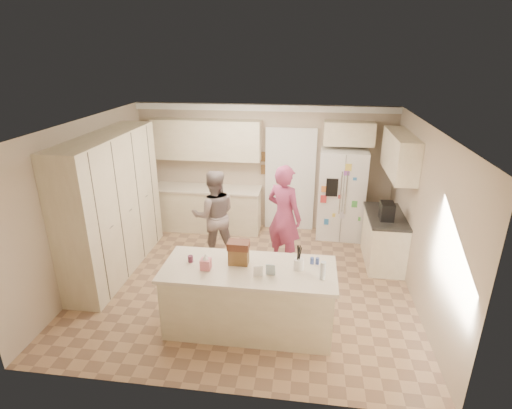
# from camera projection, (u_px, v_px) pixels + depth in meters

# --- Properties ---
(floor) EXTENTS (5.20, 4.60, 0.02)m
(floor) POSITION_uv_depth(u_px,v_px,m) (247.00, 283.00, 6.61)
(floor) COLOR #A5825F
(floor) RESTS_ON ground
(ceiling) EXTENTS (5.20, 4.60, 0.02)m
(ceiling) POSITION_uv_depth(u_px,v_px,m) (246.00, 124.00, 5.65)
(ceiling) COLOR white
(ceiling) RESTS_ON wall_back
(wall_back) EXTENTS (5.20, 0.02, 2.60)m
(wall_back) POSITION_uv_depth(u_px,v_px,m) (264.00, 168.00, 8.26)
(wall_back) COLOR #BAA78F
(wall_back) RESTS_ON ground
(wall_front) EXTENTS (5.20, 0.02, 2.60)m
(wall_front) POSITION_uv_depth(u_px,v_px,m) (211.00, 295.00, 4.00)
(wall_front) COLOR #BAA78F
(wall_front) RESTS_ON ground
(wall_left) EXTENTS (0.02, 4.60, 2.60)m
(wall_left) POSITION_uv_depth(u_px,v_px,m) (87.00, 201.00, 6.46)
(wall_left) COLOR #BAA78F
(wall_left) RESTS_ON ground
(wall_right) EXTENTS (0.02, 4.60, 2.60)m
(wall_right) POSITION_uv_depth(u_px,v_px,m) (423.00, 218.00, 5.81)
(wall_right) COLOR #BAA78F
(wall_right) RESTS_ON ground
(crown_back) EXTENTS (5.20, 0.08, 0.12)m
(crown_back) POSITION_uv_depth(u_px,v_px,m) (264.00, 108.00, 7.77)
(crown_back) COLOR white
(crown_back) RESTS_ON wall_back
(pantry_bank) EXTENTS (0.60, 2.60, 2.35)m
(pantry_bank) POSITION_uv_depth(u_px,v_px,m) (112.00, 205.00, 6.65)
(pantry_bank) COLOR #F2E7C4
(pantry_bank) RESTS_ON floor
(back_base_cab) EXTENTS (2.20, 0.60, 0.88)m
(back_base_cab) POSITION_uv_depth(u_px,v_px,m) (208.00, 209.00, 8.43)
(back_base_cab) COLOR #F2E7C4
(back_base_cab) RESTS_ON floor
(back_countertop) EXTENTS (2.24, 0.63, 0.04)m
(back_countertop) POSITION_uv_depth(u_px,v_px,m) (207.00, 189.00, 8.26)
(back_countertop) COLOR #EFE5C9
(back_countertop) RESTS_ON back_base_cab
(back_upper_cab) EXTENTS (2.20, 0.35, 0.80)m
(back_upper_cab) POSITION_uv_depth(u_px,v_px,m) (206.00, 140.00, 8.02)
(back_upper_cab) COLOR #F2E7C4
(back_upper_cab) RESTS_ON wall_back
(doorway_opening) EXTENTS (0.90, 0.06, 2.10)m
(doorway_opening) POSITION_uv_depth(u_px,v_px,m) (290.00, 181.00, 8.26)
(doorway_opening) COLOR black
(doorway_opening) RESTS_ON floor
(doorway_casing) EXTENTS (1.02, 0.03, 2.22)m
(doorway_casing) POSITION_uv_depth(u_px,v_px,m) (290.00, 182.00, 8.23)
(doorway_casing) COLOR white
(doorway_casing) RESTS_ON floor
(wall_frame_upper) EXTENTS (0.15, 0.02, 0.20)m
(wall_frame_upper) POSITION_uv_depth(u_px,v_px,m) (265.00, 157.00, 8.13)
(wall_frame_upper) COLOR brown
(wall_frame_upper) RESTS_ON wall_back
(wall_frame_lower) EXTENTS (0.15, 0.02, 0.20)m
(wall_frame_lower) POSITION_uv_depth(u_px,v_px,m) (265.00, 170.00, 8.23)
(wall_frame_lower) COLOR brown
(wall_frame_lower) RESTS_ON wall_back
(refrigerator) EXTENTS (0.93, 0.74, 1.80)m
(refrigerator) POSITION_uv_depth(u_px,v_px,m) (341.00, 194.00, 7.96)
(refrigerator) COLOR white
(refrigerator) RESTS_ON floor
(fridge_seam) EXTENTS (0.02, 0.02, 1.78)m
(fridge_seam) POSITION_uv_depth(u_px,v_px,m) (343.00, 200.00, 7.63)
(fridge_seam) COLOR gray
(fridge_seam) RESTS_ON refrigerator
(fridge_dispenser) EXTENTS (0.22, 0.03, 0.35)m
(fridge_dispenser) POSITION_uv_depth(u_px,v_px,m) (332.00, 188.00, 7.56)
(fridge_dispenser) COLOR black
(fridge_dispenser) RESTS_ON refrigerator
(fridge_handle_l) EXTENTS (0.02, 0.02, 0.85)m
(fridge_handle_l) POSITION_uv_depth(u_px,v_px,m) (341.00, 193.00, 7.57)
(fridge_handle_l) COLOR silver
(fridge_handle_l) RESTS_ON refrigerator
(fridge_handle_r) EXTENTS (0.02, 0.02, 0.85)m
(fridge_handle_r) POSITION_uv_depth(u_px,v_px,m) (346.00, 193.00, 7.56)
(fridge_handle_r) COLOR silver
(fridge_handle_r) RESTS_ON refrigerator
(over_fridge_cab) EXTENTS (0.95, 0.35, 0.45)m
(over_fridge_cab) POSITION_uv_depth(u_px,v_px,m) (349.00, 133.00, 7.60)
(over_fridge_cab) COLOR #F2E7C4
(over_fridge_cab) RESTS_ON wall_back
(right_base_cab) EXTENTS (0.60, 1.20, 0.88)m
(right_base_cab) POSITION_uv_depth(u_px,v_px,m) (384.00, 240.00, 7.08)
(right_base_cab) COLOR #F2E7C4
(right_base_cab) RESTS_ON floor
(right_countertop) EXTENTS (0.63, 1.24, 0.04)m
(right_countertop) POSITION_uv_depth(u_px,v_px,m) (386.00, 216.00, 6.91)
(right_countertop) COLOR #2D2B28
(right_countertop) RESTS_ON right_base_cab
(right_upper_cab) EXTENTS (0.35, 1.50, 0.70)m
(right_upper_cab) POSITION_uv_depth(u_px,v_px,m) (400.00, 154.00, 6.70)
(right_upper_cab) COLOR #F2E7C4
(right_upper_cab) RESTS_ON wall_right
(coffee_maker) EXTENTS (0.22, 0.28, 0.30)m
(coffee_maker) POSITION_uv_depth(u_px,v_px,m) (387.00, 211.00, 6.67)
(coffee_maker) COLOR black
(coffee_maker) RESTS_ON right_countertop
(island_base) EXTENTS (2.20, 0.90, 0.88)m
(island_base) POSITION_uv_depth(u_px,v_px,m) (249.00, 299.00, 5.40)
(island_base) COLOR #F2E7C4
(island_base) RESTS_ON floor
(island_top) EXTENTS (2.28, 0.96, 0.05)m
(island_top) POSITION_uv_depth(u_px,v_px,m) (249.00, 269.00, 5.23)
(island_top) COLOR #EFE5C9
(island_top) RESTS_ON island_base
(utensil_crock) EXTENTS (0.13, 0.13, 0.15)m
(utensil_crock) POSITION_uv_depth(u_px,v_px,m) (299.00, 264.00, 5.16)
(utensil_crock) COLOR white
(utensil_crock) RESTS_ON island_top
(tissue_box) EXTENTS (0.13, 0.13, 0.14)m
(tissue_box) POSITION_uv_depth(u_px,v_px,m) (206.00, 264.00, 5.18)
(tissue_box) COLOR pink
(tissue_box) RESTS_ON island_top
(tissue_plume) EXTENTS (0.08, 0.08, 0.08)m
(tissue_plume) POSITION_uv_depth(u_px,v_px,m) (205.00, 257.00, 5.14)
(tissue_plume) COLOR white
(tissue_plume) RESTS_ON tissue_box
(dollhouse_body) EXTENTS (0.26, 0.18, 0.22)m
(dollhouse_body) POSITION_uv_depth(u_px,v_px,m) (239.00, 256.00, 5.30)
(dollhouse_body) COLOR brown
(dollhouse_body) RESTS_ON island_top
(dollhouse_roof) EXTENTS (0.28, 0.20, 0.10)m
(dollhouse_roof) POSITION_uv_depth(u_px,v_px,m) (239.00, 245.00, 5.24)
(dollhouse_roof) COLOR #592D1E
(dollhouse_roof) RESTS_ON dollhouse_body
(jam_jar) EXTENTS (0.07, 0.07, 0.09)m
(jam_jar) POSITION_uv_depth(u_px,v_px,m) (190.00, 259.00, 5.36)
(jam_jar) COLOR #59263F
(jam_jar) RESTS_ON island_top
(greeting_card_a) EXTENTS (0.12, 0.06, 0.16)m
(greeting_card_a) POSITION_uv_depth(u_px,v_px,m) (258.00, 271.00, 4.99)
(greeting_card_a) COLOR white
(greeting_card_a) RESTS_ON island_top
(greeting_card_b) EXTENTS (0.12, 0.05, 0.16)m
(greeting_card_b) POSITION_uv_depth(u_px,v_px,m) (270.00, 270.00, 5.02)
(greeting_card_b) COLOR silver
(greeting_card_b) RESTS_ON island_top
(water_bottle) EXTENTS (0.07, 0.07, 0.24)m
(water_bottle) POSITION_uv_depth(u_px,v_px,m) (323.00, 271.00, 4.93)
(water_bottle) COLOR silver
(water_bottle) RESTS_ON island_top
(shaker_salt) EXTENTS (0.05, 0.05, 0.09)m
(shaker_salt) POSITION_uv_depth(u_px,v_px,m) (312.00, 261.00, 5.31)
(shaker_salt) COLOR #3C54A5
(shaker_salt) RESTS_ON island_top
(shaker_pepper) EXTENTS (0.05, 0.05, 0.09)m
(shaker_pepper) POSITION_uv_depth(u_px,v_px,m) (317.00, 261.00, 5.30)
(shaker_pepper) COLOR #3C54A5
(shaker_pepper) RESTS_ON island_top
(teen_boy) EXTENTS (0.96, 0.84, 1.66)m
(teen_boy) POSITION_uv_depth(u_px,v_px,m) (214.00, 215.00, 7.13)
(teen_boy) COLOR gray
(teen_boy) RESTS_ON floor
(teen_girl) EXTENTS (0.80, 0.72, 1.83)m
(teen_girl) POSITION_uv_depth(u_px,v_px,m) (284.00, 216.00, 6.85)
(teen_girl) COLOR #A73B80
(teen_girl) RESTS_ON floor
(fridge_magnets) EXTENTS (0.76, 0.02, 1.44)m
(fridge_magnets) POSITION_uv_depth(u_px,v_px,m) (343.00, 200.00, 7.63)
(fridge_magnets) COLOR tan
(fridge_magnets) RESTS_ON refrigerator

